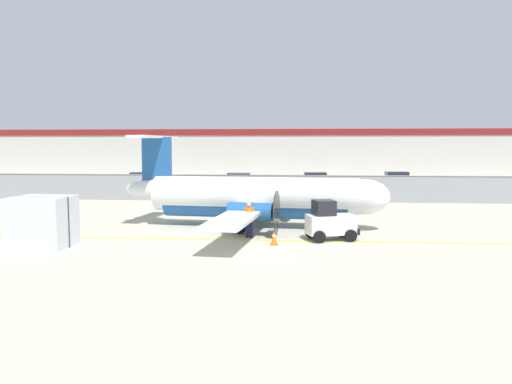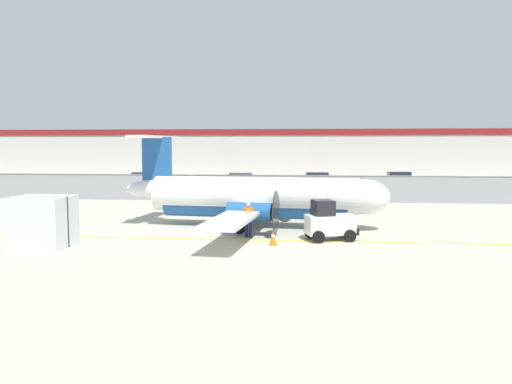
# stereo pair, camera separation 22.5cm
# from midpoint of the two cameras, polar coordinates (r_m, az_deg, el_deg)

# --- Properties ---
(ground_plane) EXTENTS (140.00, 140.00, 0.01)m
(ground_plane) POSITION_cam_midpoint_polar(r_m,az_deg,el_deg) (23.34, -1.39, -5.48)
(ground_plane) COLOR #B2AD99
(perimeter_fence) EXTENTS (98.00, 0.10, 2.10)m
(perimeter_fence) POSITION_cam_midpoint_polar(r_m,az_deg,el_deg) (39.01, 1.18, 0.54)
(perimeter_fence) COLOR gray
(perimeter_fence) RESTS_ON ground
(parking_lot_strip) EXTENTS (98.00, 17.00, 0.12)m
(parking_lot_strip) POSITION_cam_midpoint_polar(r_m,az_deg,el_deg) (50.54, 2.03, 0.44)
(parking_lot_strip) COLOR #38383A
(parking_lot_strip) RESTS_ON ground
(background_building) EXTENTS (91.00, 8.10, 6.50)m
(background_building) POSITION_cam_midpoint_polar(r_m,az_deg,el_deg) (68.83, 2.81, 4.41)
(background_building) COLOR beige
(background_building) RESTS_ON ground
(commuter_airplane) EXTENTS (14.53, 16.08, 4.92)m
(commuter_airplane) POSITION_cam_midpoint_polar(r_m,az_deg,el_deg) (26.76, 0.12, -0.63)
(commuter_airplane) COLOR white
(commuter_airplane) RESTS_ON ground
(baggage_tug) EXTENTS (2.55, 1.91, 1.88)m
(baggage_tug) POSITION_cam_midpoint_polar(r_m,az_deg,el_deg) (23.39, 8.15, -3.40)
(baggage_tug) COLOR silver
(baggage_tug) RESTS_ON ground
(ground_crew_worker) EXTENTS (0.54, 0.43, 1.70)m
(ground_crew_worker) POSITION_cam_midpoint_polar(r_m,az_deg,el_deg) (23.76, -1.07, -2.97)
(ground_crew_worker) COLOR #191E4C
(ground_crew_worker) RESTS_ON ground
(cargo_container) EXTENTS (2.48, 2.10, 2.20)m
(cargo_container) POSITION_cam_midpoint_polar(r_m,az_deg,el_deg) (23.49, -23.48, -3.15)
(cargo_container) COLOR silver
(cargo_container) RESTS_ON ground
(traffic_cone_near_left) EXTENTS (0.36, 0.36, 0.64)m
(traffic_cone_near_left) POSITION_cam_midpoint_polar(r_m,az_deg,el_deg) (22.12, 1.79, -5.28)
(traffic_cone_near_left) COLOR orange
(traffic_cone_near_left) RESTS_ON ground
(traffic_cone_near_right) EXTENTS (0.36, 0.36, 0.64)m
(traffic_cone_near_right) POSITION_cam_midpoint_polar(r_m,az_deg,el_deg) (28.39, 7.97, -2.96)
(traffic_cone_near_right) COLOR orange
(traffic_cone_near_right) RESTS_ON ground
(parked_car_0) EXTENTS (4.36, 2.36, 1.58)m
(parked_car_0) POSITION_cam_midpoint_polar(r_m,az_deg,el_deg) (51.69, -13.13, 1.34)
(parked_car_0) COLOR black
(parked_car_0) RESTS_ON parking_lot_strip
(parked_car_1) EXTENTS (4.26, 2.13, 1.58)m
(parked_car_1) POSITION_cam_midpoint_polar(r_m,az_deg,el_deg) (48.91, -2.23, 1.25)
(parked_car_1) COLOR slate
(parked_car_1) RESTS_ON parking_lot_strip
(parked_car_2) EXTENTS (4.29, 2.19, 1.58)m
(parked_car_2) POSITION_cam_midpoint_polar(r_m,az_deg,el_deg) (50.58, 6.77, 1.35)
(parked_car_2) COLOR slate
(parked_car_2) RESTS_ON parking_lot_strip
(parked_car_3) EXTENTS (4.24, 2.08, 1.58)m
(parked_car_3) POSITION_cam_midpoint_polar(r_m,az_deg,el_deg) (53.35, 15.78, 1.40)
(parked_car_3) COLOR navy
(parked_car_3) RESTS_ON parking_lot_strip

